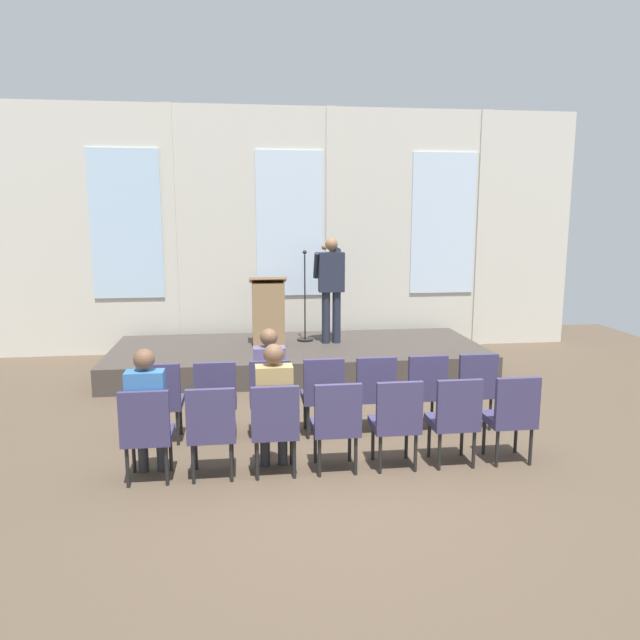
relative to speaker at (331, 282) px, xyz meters
The scene contains 23 objects.
ground_plane 4.60m from the speaker, 97.60° to the right, with size 14.74×14.74×0.00m, color brown.
rear_partition 1.65m from the speaker, 112.42° to the left, with size 10.93×0.14×4.45m.
stage_platform 1.37m from the speaker, 162.43° to the right, with size 6.05×2.44×0.39m, color #3F3833.
speaker is the anchor object (origin of this frame).
mic_stand 0.84m from the speaker, 151.60° to the left, with size 0.28×0.28×1.56m.
lectern 1.16m from the speaker, behind, with size 0.60×0.48×1.16m.
chair_r0_c0 4.15m from the speaker, 126.26° to the right, with size 0.46×0.44×0.94m.
chair_r0_c1 3.83m from the speaker, 118.72° to the right, with size 0.46×0.44×0.94m.
chair_r0_c2 3.59m from the speaker, 109.92° to the right, with size 0.46×0.44×0.94m.
audience_r0_c2 3.47m from the speaker, 110.40° to the right, with size 0.36×0.39×1.28m.
chair_r0_c3 3.44m from the speaker, 100.03° to the right, with size 0.46×0.44×0.94m.
chair_r0_c4 3.39m from the speaker, 89.50° to the right, with size 0.46×0.44×0.94m.
chair_r0_c5 3.45m from the speaker, 79.00° to the right, with size 0.46×0.44×0.94m.
chair_r0_c6 3.61m from the speaker, 69.20° to the right, with size 0.46×0.44×0.94m.
chair_r1_c0 5.00m from the speaker, 119.19° to the right, with size 0.46×0.44×0.94m.
audience_r1_c0 4.90m from the speaker, 119.66° to the right, with size 0.36×0.39×1.31m.
chair_r1_c1 4.74m from the speaker, 112.65° to the right, with size 0.46×0.44×0.94m.
chair_r1_c2 4.54m from the speaker, 105.43° to the right, with size 0.46×0.44×0.94m.
audience_r1_c2 4.43m from the speaker, 105.71° to the right, with size 0.36×0.39×1.32m.
chair_r1_c3 4.42m from the speaker, 97.67° to the right, with size 0.46×0.44×0.94m.
chair_r1_c4 4.39m from the speaker, 89.62° to the right, with size 0.46×0.44×0.94m.
chair_r1_c5 4.43m from the speaker, 81.58° to the right, with size 0.46×0.44×0.94m.
chair_r1_c6 4.56m from the speaker, 73.86° to the right, with size 0.46×0.44×0.94m.
Camera 1 is at (-0.89, -5.58, 2.55)m, focal length 33.88 mm.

